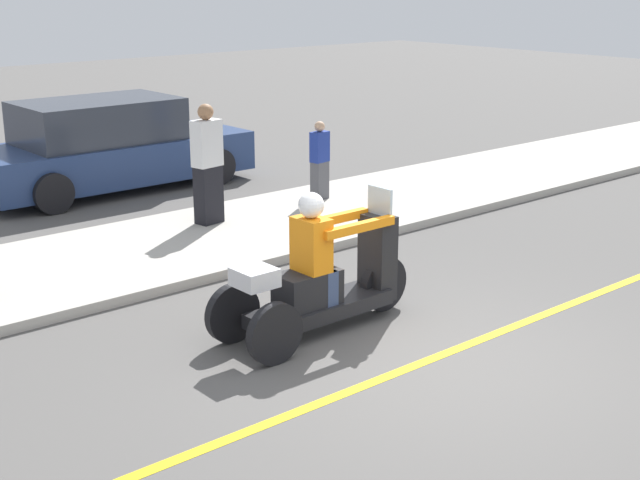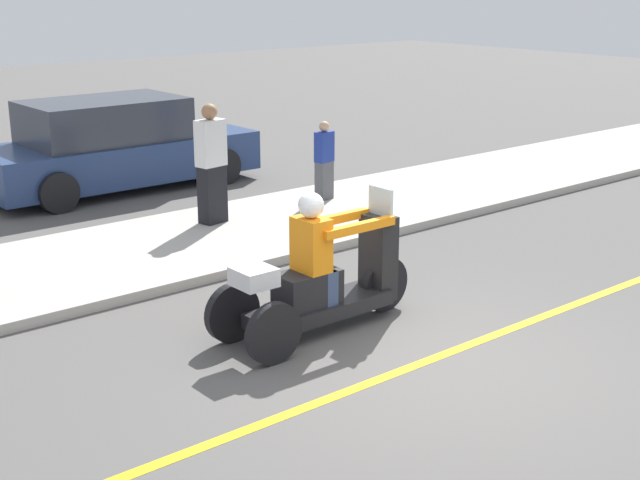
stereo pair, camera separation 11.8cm
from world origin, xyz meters
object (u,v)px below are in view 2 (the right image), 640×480
at_px(parked_car_lot_far, 114,147).
at_px(spectator_with_child, 324,162).
at_px(motorcycle_trike, 321,282).
at_px(spectator_end_of_line, 211,166).

bearing_deg(parked_car_lot_far, spectator_with_child, -58.47).
xyz_separation_m(motorcycle_trike, spectator_end_of_line, (1.20, 3.86, 0.41)).
bearing_deg(motorcycle_trike, parked_car_lot_far, 79.27).
height_order(spectator_with_child, parked_car_lot_far, parked_car_lot_far).
relative_size(spectator_with_child, parked_car_lot_far, 0.27).
distance_m(motorcycle_trike, spectator_end_of_line, 4.07).
bearing_deg(parked_car_lot_far, motorcycle_trike, -100.73).
relative_size(spectator_with_child, spectator_end_of_line, 0.73).
distance_m(spectator_with_child, parked_car_lot_far, 3.76).
height_order(motorcycle_trike, spectator_end_of_line, spectator_end_of_line).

